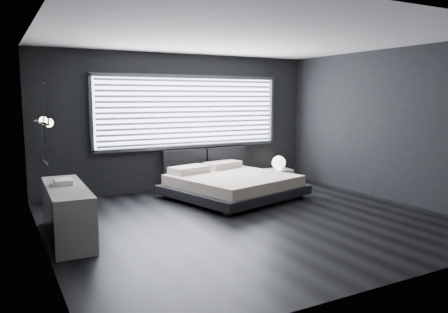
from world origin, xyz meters
TOP-DOWN VIEW (x-y plane):
  - room at (0.00, 0.00)m, footprint 6.04×6.00m
  - window at (0.20, 2.70)m, footprint 4.14×0.09m
  - headboard at (0.51, 2.64)m, footprint 1.96×0.16m
  - sconce_near at (-2.88, 0.05)m, footprint 0.18×0.11m
  - sconce_far at (-2.88, 0.65)m, footprint 0.18×0.11m
  - wall_art_upper at (-2.98, -0.55)m, footprint 0.01×0.48m
  - wall_art_lower at (-2.98, -0.30)m, footprint 0.01×0.48m
  - bed at (0.50, 1.48)m, footprint 2.65×2.58m
  - nightstand at (2.16, 2.25)m, footprint 0.57×0.49m
  - orb_lamp at (2.13, 2.22)m, footprint 0.31×0.31m
  - dresser at (-2.67, 0.40)m, footprint 0.56×1.81m
  - book_stack at (-2.69, 0.56)m, footprint 0.32×0.39m

SIDE VIEW (x-z plane):
  - nightstand at x=2.16m, z-range 0.00..0.31m
  - bed at x=0.50m, z-range -0.02..0.55m
  - dresser at x=-2.67m, z-range 0.00..0.72m
  - orb_lamp at x=2.13m, z-range 0.31..0.61m
  - headboard at x=0.51m, z-range 0.31..0.83m
  - book_stack at x=-2.69m, z-range 0.71..0.79m
  - wall_art_lower at x=-2.98m, z-range 1.14..1.62m
  - room at x=0.00m, z-range 0.00..2.80m
  - sconce_near at x=-2.88m, z-range 1.55..1.66m
  - sconce_far at x=-2.88m, z-range 1.55..1.66m
  - window at x=0.20m, z-range 0.85..2.37m
  - wall_art_upper at x=-2.98m, z-range 1.61..2.09m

